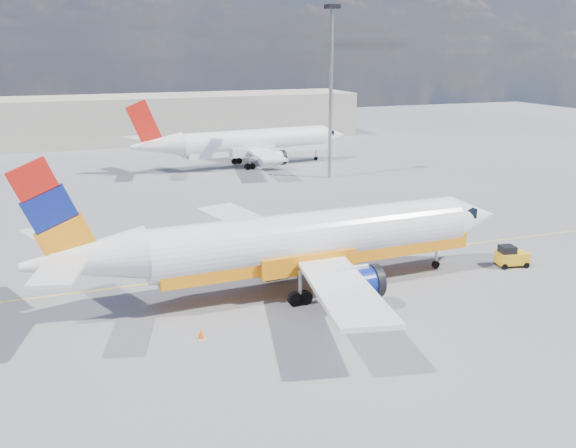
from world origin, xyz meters
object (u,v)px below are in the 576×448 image
object	(u,v)px
gse_tug	(511,257)
traffic_cone	(201,334)
main_jet	(298,242)
second_jet	(249,143)

from	to	relation	value
gse_tug	traffic_cone	bearing A→B (deg)	-160.72
main_jet	traffic_cone	bearing A→B (deg)	-149.87
gse_tug	traffic_cone	world-z (taller)	gse_tug
traffic_cone	gse_tug	bearing A→B (deg)	9.33
traffic_cone	main_jet	bearing A→B (deg)	32.92
second_jet	gse_tug	distance (m)	48.47
main_jet	traffic_cone	world-z (taller)	main_jet
gse_tug	main_jet	bearing A→B (deg)	-173.72
main_jet	gse_tug	distance (m)	17.56
main_jet	second_jet	size ratio (longest dim) A/B	1.07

